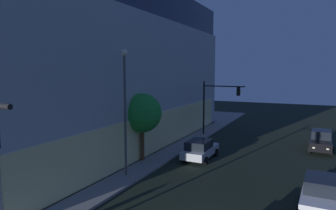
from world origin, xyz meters
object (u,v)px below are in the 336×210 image
object	(u,v)px
car_white	(323,195)
car_silver	(200,149)
sidewalk_tree	(142,113)
modern_building	(65,68)
traffic_light_far_corner	(217,99)
street_lamp_sidewalk	(125,98)
car_black	(321,141)

from	to	relation	value
car_white	car_silver	xyz separation A→B (m)	(6.28, 8.82, -0.06)
car_white	sidewalk_tree	bearing A→B (deg)	74.41
modern_building	traffic_light_far_corner	bearing A→B (deg)	-58.62
sidewalk_tree	street_lamp_sidewalk	bearing A→B (deg)	-167.86
street_lamp_sidewalk	sidewalk_tree	xyz separation A→B (m)	(3.50, 0.75, -1.50)
street_lamp_sidewalk	car_white	bearing A→B (deg)	-90.11
street_lamp_sidewalk	car_silver	xyz separation A→B (m)	(6.26, -3.04, -4.57)
sidewalk_tree	modern_building	bearing A→B (deg)	72.73
sidewalk_tree	car_silver	bearing A→B (deg)	-53.95
car_white	car_black	world-z (taller)	car_black
sidewalk_tree	car_white	xyz separation A→B (m)	(-3.52, -12.61, -3.01)
modern_building	car_black	world-z (taller)	modern_building
car_silver	modern_building	bearing A→B (deg)	87.44
modern_building	traffic_light_far_corner	size ratio (longest dim) A/B	5.85
modern_building	sidewalk_tree	distance (m)	12.05
modern_building	car_white	distance (m)	25.47
sidewalk_tree	car_silver	xyz separation A→B (m)	(2.76, -3.79, -3.07)
traffic_light_far_corner	car_black	distance (m)	10.84
street_lamp_sidewalk	sidewalk_tree	bearing A→B (deg)	12.14
traffic_light_far_corner	car_silver	size ratio (longest dim) A/B	1.34
modern_building	car_white	world-z (taller)	modern_building
car_silver	traffic_light_far_corner	bearing A→B (deg)	8.14
street_lamp_sidewalk	modern_building	bearing A→B (deg)	59.53
car_white	car_black	distance (m)	13.40
modern_building	car_silver	xyz separation A→B (m)	(-0.66, -14.80, -6.58)
car_silver	car_white	bearing A→B (deg)	-125.45
car_silver	car_black	distance (m)	11.43
modern_building	car_silver	bearing A→B (deg)	-92.56
car_silver	car_black	xyz separation A→B (m)	(7.12, -8.94, 0.10)
car_white	car_silver	world-z (taller)	car_white
sidewalk_tree	car_silver	size ratio (longest dim) A/B	1.21
modern_building	car_white	size ratio (longest dim) A/B	8.11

